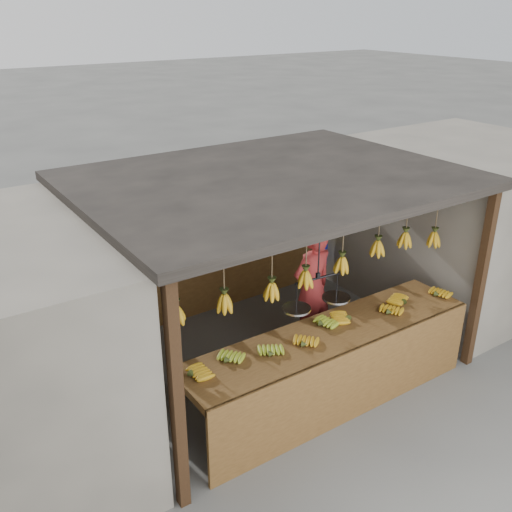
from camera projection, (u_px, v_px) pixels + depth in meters
ground at (269, 356)px, 7.34m from camera, size 80.00×80.00×0.00m
stall at (255, 204)px, 6.79m from camera, size 4.30×3.30×2.40m
neighbor_right at (462, 219)px, 8.71m from camera, size 3.00×3.00×2.30m
counter at (337, 353)px, 6.14m from camera, size 3.52×0.80×0.96m
hanging_bananas at (270, 239)px, 6.69m from camera, size 3.63×2.23×0.40m
balance_scale at (317, 300)px, 6.01m from camera, size 0.80×0.35×0.76m
vendor at (312, 288)px, 7.26m from camera, size 0.64×0.44×1.67m
bag_bundles at (321, 223)px, 8.95m from camera, size 0.08×0.26×1.32m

